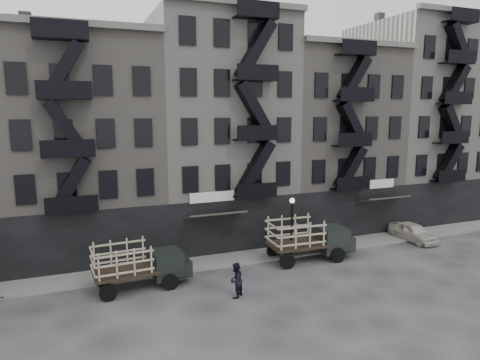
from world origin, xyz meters
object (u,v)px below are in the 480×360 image
object	(u,v)px
stake_truck_west	(139,262)
pedestrian_mid	(236,280)
car_east	(413,232)
stake_truck_east	(309,236)

from	to	relation	value
stake_truck_west	pedestrian_mid	distance (m)	5.77
car_east	pedestrian_mid	world-z (taller)	pedestrian_mid
stake_truck_east	pedestrian_mid	size ratio (longest dim) A/B	3.09
stake_truck_east	pedestrian_mid	xyz separation A→B (m)	(-6.79, -3.74, -0.73)
stake_truck_west	car_east	distance (m)	21.47
stake_truck_west	pedestrian_mid	world-z (taller)	stake_truck_west
car_east	pedestrian_mid	size ratio (longest dim) A/B	2.13
car_east	stake_truck_west	bearing A→B (deg)	-179.01
stake_truck_east	car_east	world-z (taller)	stake_truck_east
stake_truck_west	car_east	bearing A→B (deg)	-0.49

